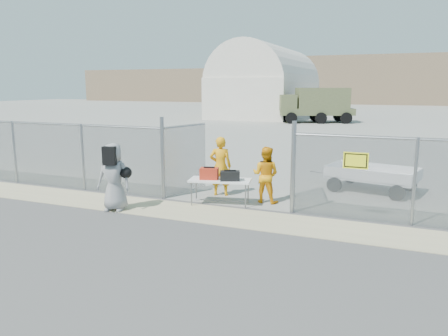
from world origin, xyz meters
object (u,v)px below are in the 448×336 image
at_px(security_worker_right, 266,175).
at_px(utility_trailer, 372,178).
at_px(security_worker_left, 220,166).
at_px(visitor, 114,177).
at_px(folding_table, 220,192).

height_order(security_worker_right, utility_trailer, security_worker_right).
height_order(security_worker_left, visitor, visitor).
distance_m(security_worker_left, security_worker_right, 1.58).
bearing_deg(security_worker_left, utility_trailer, -167.54).
xyz_separation_m(security_worker_left, visitor, (-2.07, -2.64, 0.01)).
distance_m(security_worker_right, visitor, 4.33).
height_order(security_worker_right, visitor, visitor).
distance_m(security_worker_left, utility_trailer, 5.01).
distance_m(visitor, utility_trailer, 8.19).
bearing_deg(folding_table, security_worker_left, 100.09).
distance_m(security_worker_right, utility_trailer, 3.90).
bearing_deg(security_worker_left, security_worker_right, 154.15).
bearing_deg(security_worker_right, utility_trailer, -133.05).
xyz_separation_m(security_worker_left, utility_trailer, (4.39, 2.37, -0.50)).
bearing_deg(visitor, security_worker_left, 38.92).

